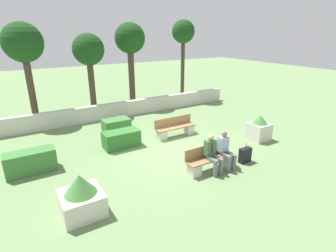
# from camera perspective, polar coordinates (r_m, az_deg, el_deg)

# --- Properties ---
(ground_plane) EXTENTS (60.00, 60.00, 0.00)m
(ground_plane) POSITION_cam_1_polar(r_m,az_deg,el_deg) (10.74, 0.99, -5.38)
(ground_plane) COLOR #6B8956
(perimeter_wall) EXTENTS (14.50, 0.30, 0.84)m
(perimeter_wall) POSITION_cam_1_polar(r_m,az_deg,el_deg) (15.14, -10.02, 3.63)
(perimeter_wall) COLOR beige
(perimeter_wall) RESTS_ON ground_plane
(bench_front) EXTENTS (1.86, 0.49, 0.87)m
(bench_front) POSITION_cam_1_polar(r_m,az_deg,el_deg) (9.33, 9.11, -7.47)
(bench_front) COLOR #937047
(bench_front) RESTS_ON ground_plane
(bench_left_side) EXTENTS (1.96, 0.48, 0.87)m
(bench_left_side) POSITION_cam_1_polar(r_m,az_deg,el_deg) (12.10, 1.59, -0.65)
(bench_left_side) COLOR #937047
(bench_left_side) RESTS_ON ground_plane
(person_seated_man) EXTENTS (0.38, 0.64, 1.33)m
(person_seated_man) POSITION_cam_1_polar(r_m,az_deg,el_deg) (9.03, 9.61, -5.66)
(person_seated_man) COLOR slate
(person_seated_man) RESTS_ON ground_plane
(person_seated_woman) EXTENTS (0.38, 0.64, 1.34)m
(person_seated_woman) POSITION_cam_1_polar(r_m,az_deg,el_deg) (9.40, 12.38, -4.71)
(person_seated_woman) COLOR slate
(person_seated_woman) RESTS_ON ground_plane
(hedge_block_near_left) EXTENTS (1.28, 0.81, 0.57)m
(hedge_block_near_left) POSITION_cam_1_polar(r_m,az_deg,el_deg) (13.05, -11.20, 0.28)
(hedge_block_near_left) COLOR #3D7A38
(hedge_block_near_left) RESTS_ON ground_plane
(hedge_block_near_right) EXTENTS (1.49, 0.74, 0.70)m
(hedge_block_near_right) POSITION_cam_1_polar(r_m,az_deg,el_deg) (11.14, -10.11, -2.79)
(hedge_block_near_right) COLOR #33702D
(hedge_block_near_right) RESTS_ON ground_plane
(hedge_block_mid_left) EXTENTS (1.60, 0.64, 0.78)m
(hedge_block_mid_left) POSITION_cam_1_polar(r_m,az_deg,el_deg) (10.17, -27.70, -6.93)
(hedge_block_mid_left) COLOR #3D7A38
(hedge_block_mid_left) RESTS_ON ground_plane
(planter_corner_left) EXTENTS (1.07, 1.07, 1.16)m
(planter_corner_left) POSITION_cam_1_polar(r_m,az_deg,el_deg) (7.45, -18.35, -14.39)
(planter_corner_left) COLOR beige
(planter_corner_left) RESTS_ON ground_plane
(planter_corner_right) EXTENTS (0.84, 0.84, 1.13)m
(planter_corner_right) POSITION_cam_1_polar(r_m,az_deg,el_deg) (12.32, 19.19, -0.48)
(planter_corner_right) COLOR beige
(planter_corner_right) RESTS_ON ground_plane
(suitcase) EXTENTS (0.47, 0.22, 0.76)m
(suitcase) POSITION_cam_1_polar(r_m,az_deg,el_deg) (10.14, 16.42, -6.10)
(suitcase) COLOR black
(suitcase) RESTS_ON ground_plane
(tree_leftmost) EXTENTS (1.94, 1.94, 5.05)m
(tree_leftmost) POSITION_cam_1_polar(r_m,az_deg,el_deg) (15.11, -28.99, 15.18)
(tree_leftmost) COLOR #473828
(tree_leftmost) RESTS_ON ground_plane
(tree_center_left) EXTENTS (1.71, 1.71, 4.52)m
(tree_center_left) POSITION_cam_1_polar(r_m,az_deg,el_deg) (15.40, -16.90, 15.15)
(tree_center_left) COLOR #473828
(tree_center_left) RESTS_ON ground_plane
(tree_center_right) EXTENTS (1.84, 1.84, 5.13)m
(tree_center_right) POSITION_cam_1_polar(r_m,az_deg,el_deg) (16.83, -8.28, 17.80)
(tree_center_right) COLOR #473828
(tree_center_right) RESTS_ON ground_plane
(tree_rightmost) EXTENTS (1.52, 1.52, 5.34)m
(tree_rightmost) POSITION_cam_1_polar(r_m,az_deg,el_deg) (18.42, 3.34, 19.31)
(tree_rightmost) COLOR #473828
(tree_rightmost) RESTS_ON ground_plane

